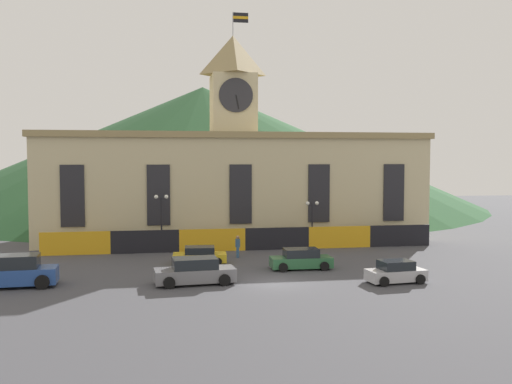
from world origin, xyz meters
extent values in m
plane|color=#424247|center=(0.00, 0.00, 0.00)|extent=(160.00, 160.00, 0.00)
cube|color=beige|center=(0.00, 22.23, 5.14)|extent=(38.56, 10.99, 10.28)
cube|color=#998456|center=(0.00, 22.23, 10.58)|extent=(39.16, 11.59, 0.60)
cube|color=beige|center=(0.00, 22.23, 13.92)|extent=(4.50, 4.50, 6.07)
pyramid|color=#998456|center=(0.00, 22.23, 18.98)|extent=(4.95, 4.95, 4.05)
cylinder|color=#2D2D33|center=(0.00, 19.92, 14.65)|extent=(3.42, 0.12, 3.42)
cube|color=black|center=(0.13, 19.85, 13.96)|extent=(0.36, 0.06, 1.40)
cylinder|color=#B2B2B7|center=(0.00, 22.23, 22.20)|extent=(0.10, 0.10, 2.40)
cube|color=black|center=(0.80, 22.23, 22.85)|extent=(1.60, 0.06, 1.00)
cube|color=gold|center=(0.80, 22.19, 22.85)|extent=(1.60, 0.04, 0.28)
cube|color=#232328|center=(-15.42, 16.66, 4.94)|extent=(2.12, 0.16, 5.66)
cube|color=#232328|center=(-7.71, 16.66, 4.94)|extent=(2.12, 0.16, 5.66)
cube|color=#232328|center=(0.00, 16.66, 4.94)|extent=(2.12, 0.16, 5.66)
cube|color=#232328|center=(7.71, 16.66, 4.94)|extent=(2.12, 0.16, 5.66)
cube|color=#232328|center=(15.42, 16.66, 4.94)|extent=(2.12, 0.16, 5.66)
cube|color=gold|center=(-14.84, 13.73, 1.01)|extent=(5.93, 0.12, 2.02)
cube|color=black|center=(-8.90, 13.73, 1.01)|extent=(5.93, 0.12, 2.02)
cube|color=gold|center=(-2.97, 13.73, 1.01)|extent=(5.93, 0.12, 2.02)
cube|color=black|center=(2.97, 13.73, 1.01)|extent=(5.93, 0.12, 2.02)
cube|color=gold|center=(8.90, 13.73, 1.01)|extent=(5.93, 0.12, 2.02)
cube|color=black|center=(14.84, 13.73, 1.01)|extent=(5.93, 0.12, 2.02)
cone|color=#234C28|center=(0.00, 65.41, 10.49)|extent=(96.23, 96.23, 20.98)
cylinder|color=black|center=(-7.47, 14.60, 2.44)|extent=(0.14, 0.14, 4.87)
cube|color=black|center=(-7.47, 14.60, 4.72)|extent=(0.90, 0.08, 0.08)
sphere|color=white|center=(-7.92, 14.60, 4.90)|extent=(0.36, 0.36, 0.36)
sphere|color=white|center=(-7.02, 14.60, 4.90)|extent=(0.36, 0.36, 0.36)
cylinder|color=black|center=(6.49, 14.60, 2.06)|extent=(0.14, 0.14, 4.11)
cube|color=black|center=(6.49, 14.60, 3.96)|extent=(0.90, 0.08, 0.08)
sphere|color=white|center=(6.04, 14.60, 4.14)|extent=(0.36, 0.36, 0.36)
sphere|color=white|center=(6.94, 14.60, 4.14)|extent=(0.36, 0.36, 0.36)
cube|color=#B7B7BC|center=(8.03, -1.18, 0.52)|extent=(4.05, 2.07, 0.74)
cube|color=#1E2328|center=(8.03, -1.18, 1.20)|extent=(2.29, 1.77, 0.61)
cylinder|color=black|center=(9.26, -0.20, 0.33)|extent=(0.69, 0.37, 0.66)
cylinder|color=black|center=(9.43, -1.90, 0.33)|extent=(0.69, 0.37, 0.66)
cylinder|color=black|center=(6.62, -0.46, 0.33)|extent=(0.69, 0.37, 0.66)
cylinder|color=black|center=(6.79, -2.16, 0.33)|extent=(0.69, 0.37, 0.66)
cube|color=#2D663D|center=(2.89, 4.46, 0.54)|extent=(4.62, 1.85, 0.77)
cube|color=#1E2328|center=(2.89, 4.46, 1.24)|extent=(2.55, 1.69, 0.63)
cylinder|color=black|center=(4.46, 5.34, 0.34)|extent=(0.69, 0.33, 0.68)
cylinder|color=black|center=(4.44, 3.54, 0.34)|extent=(0.69, 0.33, 0.68)
cylinder|color=black|center=(1.34, 5.38, 0.34)|extent=(0.69, 0.33, 0.68)
cylinder|color=black|center=(1.32, 3.58, 0.34)|extent=(0.69, 0.33, 0.68)
cube|color=slate|center=(-5.31, 0.66, 0.61)|extent=(5.45, 2.44, 0.87)
cube|color=#1E2328|center=(-5.31, 0.66, 1.40)|extent=(3.06, 2.08, 0.71)
cylinder|color=black|center=(-7.02, -0.49, 0.39)|extent=(0.80, 0.42, 0.77)
cylinder|color=black|center=(-7.19, 1.50, 0.39)|extent=(0.80, 0.42, 0.77)
cylinder|color=black|center=(-3.43, -0.19, 0.39)|extent=(0.80, 0.42, 0.77)
cylinder|color=black|center=(-3.60, 1.80, 0.39)|extent=(0.80, 0.42, 0.77)
cube|color=#284C99|center=(-16.81, 1.63, 0.73)|extent=(5.20, 2.27, 1.04)
cube|color=#1E2328|center=(-16.81, 1.63, 1.67)|extent=(2.90, 1.99, 0.85)
cylinder|color=black|center=(-15.13, 2.72, 0.46)|extent=(0.94, 0.41, 0.92)
cylinder|color=black|center=(-15.02, 0.73, 0.46)|extent=(0.94, 0.41, 0.92)
cube|color=yellow|center=(-4.50, 7.98, 0.47)|extent=(4.31, 2.07, 0.67)
cube|color=#1E2328|center=(-4.50, 7.98, 1.08)|extent=(2.41, 1.80, 0.55)
cylinder|color=black|center=(-5.98, 7.18, 0.30)|extent=(0.61, 0.36, 0.59)
cylinder|color=black|center=(-5.87, 8.97, 0.30)|extent=(0.61, 0.36, 0.59)
cylinder|color=black|center=(-3.13, 6.99, 0.30)|extent=(0.61, 0.36, 0.59)
cylinder|color=black|center=(-3.02, 8.78, 0.30)|extent=(0.61, 0.36, 0.59)
cylinder|color=#33567A|center=(-1.19, 10.07, 0.44)|extent=(0.20, 0.20, 0.87)
cylinder|color=#33567A|center=(-1.12, 10.31, 0.44)|extent=(0.20, 0.20, 0.87)
cylinder|color=#33567A|center=(-1.16, 10.19, 1.22)|extent=(0.50, 0.50, 0.69)
sphere|color=#936B4C|center=(-1.16, 10.19, 1.71)|extent=(0.29, 0.29, 0.29)
camera|label=1|loc=(-7.49, -36.95, 8.35)|focal=40.00mm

